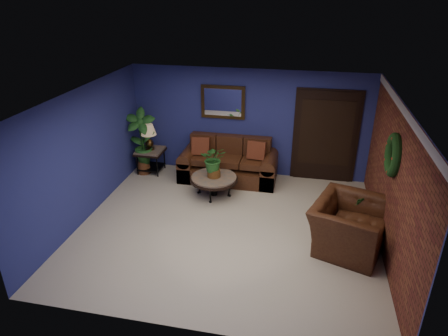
% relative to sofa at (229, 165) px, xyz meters
% --- Properties ---
extents(floor, '(5.50, 5.50, 0.00)m').
position_rel_sofa_xyz_m(floor, '(0.38, -2.08, -0.33)').
color(floor, beige).
rests_on(floor, ground).
extents(wall_back, '(5.50, 0.04, 2.50)m').
position_rel_sofa_xyz_m(wall_back, '(0.38, 0.42, 0.92)').
color(wall_back, navy).
rests_on(wall_back, ground).
extents(wall_left, '(0.04, 5.00, 2.50)m').
position_rel_sofa_xyz_m(wall_left, '(-2.37, -2.08, 0.92)').
color(wall_left, navy).
rests_on(wall_left, ground).
extents(wall_right_brick, '(0.04, 5.00, 2.50)m').
position_rel_sofa_xyz_m(wall_right_brick, '(3.13, -2.08, 0.92)').
color(wall_right_brick, brown).
rests_on(wall_right_brick, ground).
extents(ceiling, '(5.50, 5.00, 0.02)m').
position_rel_sofa_xyz_m(ceiling, '(0.38, -2.08, 2.17)').
color(ceiling, silver).
rests_on(ceiling, wall_back).
extents(crown_molding, '(0.03, 5.00, 0.14)m').
position_rel_sofa_xyz_m(crown_molding, '(3.10, -2.08, 2.10)').
color(crown_molding, white).
rests_on(crown_molding, wall_right_brick).
extents(wall_mirror, '(1.02, 0.06, 0.77)m').
position_rel_sofa_xyz_m(wall_mirror, '(-0.22, 0.38, 1.39)').
color(wall_mirror, '#463014').
rests_on(wall_mirror, wall_back).
extents(closet_door, '(1.44, 0.06, 2.18)m').
position_rel_sofa_xyz_m(closet_door, '(2.13, 0.39, 0.72)').
color(closet_door, black).
rests_on(closet_door, wall_back).
extents(wreath, '(0.16, 0.72, 0.72)m').
position_rel_sofa_xyz_m(wreath, '(3.07, -2.03, 1.37)').
color(wreath, black).
rests_on(wreath, wall_right_brick).
extents(sofa, '(2.21, 0.96, 1.00)m').
position_rel_sofa_xyz_m(sofa, '(0.00, 0.00, 0.00)').
color(sofa, '#462714').
rests_on(sofa, ground).
extents(coffee_table, '(1.02, 1.02, 0.44)m').
position_rel_sofa_xyz_m(coffee_table, '(-0.15, -0.88, 0.06)').
color(coffee_table, '#544E49').
rests_on(coffee_table, ground).
extents(end_table, '(0.64, 0.64, 0.58)m').
position_rel_sofa_xyz_m(end_table, '(-1.92, -0.03, 0.12)').
color(end_table, '#544E49').
rests_on(end_table, ground).
extents(table_lamp, '(0.36, 0.36, 0.60)m').
position_rel_sofa_xyz_m(table_lamp, '(-1.92, -0.03, 0.65)').
color(table_lamp, '#463014').
rests_on(table_lamp, end_table).
extents(side_chair, '(0.45, 0.45, 0.99)m').
position_rel_sofa_xyz_m(side_chair, '(0.55, 0.04, 0.23)').
color(side_chair, '#573119').
rests_on(side_chair, ground).
extents(armchair, '(1.52, 1.62, 0.85)m').
position_rel_sofa_xyz_m(armchair, '(2.53, -2.24, 0.10)').
color(armchair, '#462714').
rests_on(armchair, ground).
extents(coffee_plant, '(0.60, 0.55, 0.71)m').
position_rel_sofa_xyz_m(coffee_plant, '(-0.15, -0.88, 0.50)').
color(coffee_plant, brown).
rests_on(coffee_plant, coffee_table).
extents(floor_plant, '(0.40, 0.34, 0.79)m').
position_rel_sofa_xyz_m(floor_plant, '(2.73, -1.75, 0.08)').
color(floor_plant, brown).
rests_on(floor_plant, ground).
extents(tall_plant, '(0.80, 0.64, 1.59)m').
position_rel_sofa_xyz_m(tall_plant, '(-2.07, -0.13, 0.54)').
color(tall_plant, brown).
rests_on(tall_plant, ground).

